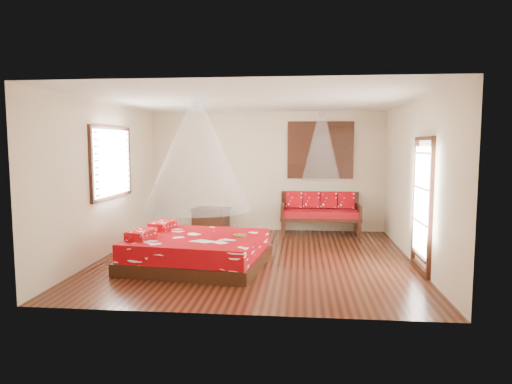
# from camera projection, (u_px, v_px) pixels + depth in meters

# --- Properties ---
(room) EXTENTS (5.54, 5.54, 2.84)m
(room) POSITION_uv_depth(u_px,v_px,m) (256.00, 181.00, 8.05)
(room) COLOR black
(room) RESTS_ON ground
(bed) EXTENTS (2.42, 2.24, 0.65)m
(bed) POSITION_uv_depth(u_px,v_px,m) (197.00, 250.00, 7.70)
(bed) COLOR black
(bed) RESTS_ON floor
(daybed) EXTENTS (1.78, 0.79, 0.94)m
(daybed) POSITION_uv_depth(u_px,v_px,m) (320.00, 211.00, 10.38)
(daybed) COLOR black
(daybed) RESTS_ON floor
(storage_chest) EXTENTS (0.87, 0.69, 0.55)m
(storage_chest) POSITION_uv_depth(u_px,v_px,m) (211.00, 219.00, 10.72)
(storage_chest) COLOR black
(storage_chest) RESTS_ON floor
(shutter_panel) EXTENTS (1.52, 0.06, 1.32)m
(shutter_panel) POSITION_uv_depth(u_px,v_px,m) (320.00, 150.00, 10.57)
(shutter_panel) COLOR black
(shutter_panel) RESTS_ON wall_back
(window_left) EXTENTS (0.10, 1.74, 1.34)m
(window_left) POSITION_uv_depth(u_px,v_px,m) (112.00, 162.00, 8.49)
(window_left) COLOR black
(window_left) RESTS_ON wall_left
(glazed_door) EXTENTS (0.08, 1.02, 2.16)m
(glazed_door) POSITION_uv_depth(u_px,v_px,m) (422.00, 206.00, 7.23)
(glazed_door) COLOR black
(glazed_door) RESTS_ON floor
(wine_tray) EXTENTS (0.25, 0.25, 0.20)m
(wine_tray) POSITION_uv_depth(u_px,v_px,m) (239.00, 233.00, 7.64)
(wine_tray) COLOR brown
(wine_tray) RESTS_ON bed
(mosquito_net_main) EXTENTS (1.79, 1.79, 1.80)m
(mosquito_net_main) POSITION_uv_depth(u_px,v_px,m) (197.00, 156.00, 7.53)
(mosquito_net_main) COLOR silver
(mosquito_net_main) RESTS_ON ceiling
(mosquito_net_daybed) EXTENTS (0.85, 0.85, 1.50)m
(mosquito_net_daybed) POSITION_uv_depth(u_px,v_px,m) (321.00, 146.00, 10.10)
(mosquito_net_daybed) COLOR silver
(mosquito_net_daybed) RESTS_ON ceiling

